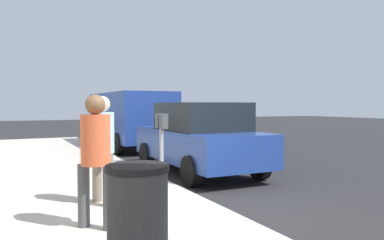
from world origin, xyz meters
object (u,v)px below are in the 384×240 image
(pedestrian_at_meter, at_px, (102,141))
(parked_sedan_near, at_px, (199,137))
(pedestrian_bystander, at_px, (96,151))
(parking_meter, at_px, (162,136))
(trash_bin, at_px, (138,219))
(parked_van_far, at_px, (130,117))

(pedestrian_at_meter, relative_size, parked_sedan_near, 0.39)
(pedestrian_bystander, height_order, parked_sedan_near, pedestrian_bystander)
(pedestrian_bystander, xyz_separation_m, parked_sedan_near, (3.53, -3.30, -0.24))
(parking_meter, height_order, pedestrian_at_meter, pedestrian_at_meter)
(pedestrian_bystander, xyz_separation_m, trash_bin, (-1.44, -0.08, -0.48))
(pedestrian_bystander, distance_m, parked_sedan_near, 4.84)
(pedestrian_at_meter, distance_m, parked_van_far, 8.81)
(pedestrian_bystander, distance_m, parked_van_far, 9.98)
(pedestrian_at_meter, height_order, parked_van_far, parked_van_far)
(parked_sedan_near, xyz_separation_m, parked_van_far, (5.88, -0.00, 0.36))
(parked_van_far, height_order, trash_bin, parked_van_far)
(pedestrian_at_meter, bearing_deg, pedestrian_bystander, -122.58)
(parked_sedan_near, bearing_deg, pedestrian_bystander, 136.96)
(pedestrian_at_meter, distance_m, parked_sedan_near, 3.83)
(parking_meter, bearing_deg, trash_bin, 154.19)
(parking_meter, bearing_deg, pedestrian_bystander, 133.34)
(pedestrian_at_meter, bearing_deg, parking_meter, -4.05)
(pedestrian_bystander, bearing_deg, trash_bin, -132.08)
(pedestrian_at_meter, bearing_deg, parked_van_far, 54.50)
(parking_meter, relative_size, pedestrian_bystander, 0.83)
(parked_sedan_near, xyz_separation_m, trash_bin, (-4.97, 3.22, -0.24))
(trash_bin, bearing_deg, pedestrian_at_meter, -5.73)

